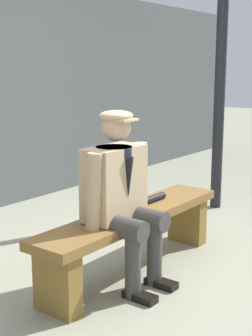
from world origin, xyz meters
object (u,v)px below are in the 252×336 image
(seated_man, at_px, (121,192))
(bench, at_px, (133,228))
(rolled_magazine, at_px, (153,199))
(lamp_post, at_px, (221,64))

(seated_man, bearing_deg, bench, -165.46)
(bench, distance_m, seated_man, 0.42)
(bench, xyz_separation_m, rolled_magazine, (-0.31, -0.03, 0.16))
(seated_man, xyz_separation_m, lamp_post, (-2.21, -0.37, 0.88))
(bench, height_order, seated_man, seated_man)
(seated_man, distance_m, rolled_magazine, 0.58)
(lamp_post, bearing_deg, rolled_magazine, 9.46)
(lamp_post, bearing_deg, seated_man, 9.48)
(rolled_magazine, bearing_deg, seated_man, 9.56)
(rolled_magazine, distance_m, lamp_post, 2.00)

